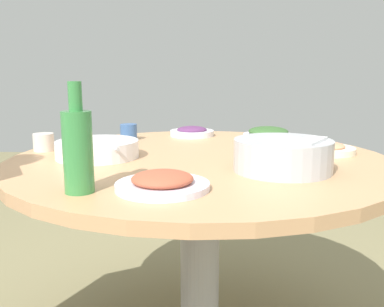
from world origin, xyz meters
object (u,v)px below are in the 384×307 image
(soup_bowl, at_px, (97,149))
(green_bottle, at_px, (78,149))
(rice_bowl, at_px, (283,155))
(tea_cup_far, at_px, (44,142))
(round_dining_table, at_px, (200,192))
(dish_eggplant, at_px, (192,132))
(dish_shrimp, at_px, (325,148))
(dish_greens, at_px, (268,133))
(tea_cup_near, at_px, (129,132))
(dish_stirfry, at_px, (162,182))

(soup_bowl, relative_size, green_bottle, 1.05)
(rice_bowl, xyz_separation_m, tea_cup_far, (0.84, -0.29, -0.02))
(round_dining_table, xyz_separation_m, green_bottle, (0.28, 0.45, 0.24))
(soup_bowl, height_order, dish_eggplant, soup_bowl)
(round_dining_table, relative_size, dish_eggplant, 6.50)
(rice_bowl, xyz_separation_m, green_bottle, (0.53, 0.25, 0.06))
(soup_bowl, distance_m, dish_shrimp, 0.82)
(dish_greens, xyz_separation_m, tea_cup_near, (0.61, 0.07, 0.01))
(tea_cup_far, bearing_deg, dish_shrimp, -179.35)
(soup_bowl, distance_m, dish_stirfry, 0.48)
(dish_shrimp, bearing_deg, soup_bowl, 8.83)
(soup_bowl, distance_m, tea_cup_near, 0.39)
(round_dining_table, height_order, dish_eggplant, dish_eggplant)
(rice_bowl, distance_m, soup_bowl, 0.63)
(rice_bowl, relative_size, tea_cup_near, 4.01)
(rice_bowl, xyz_separation_m, dish_stirfry, (0.33, 0.22, -0.03))
(dish_greens, height_order, tea_cup_near, tea_cup_near)
(dish_eggplant, bearing_deg, round_dining_table, 96.10)
(round_dining_table, relative_size, dish_stirfry, 5.50)
(soup_bowl, xyz_separation_m, dish_stirfry, (-0.27, 0.39, -0.01))
(round_dining_table, height_order, green_bottle, green_bottle)
(rice_bowl, height_order, soup_bowl, rice_bowl)
(dish_shrimp, bearing_deg, dish_stirfry, 43.90)
(round_dining_table, relative_size, dish_greens, 5.93)
(dish_greens, xyz_separation_m, tea_cup_far, (0.88, 0.34, 0.01))
(soup_bowl, bearing_deg, rice_bowl, 163.99)
(dish_greens, bearing_deg, dish_eggplant, -10.38)
(dish_greens, height_order, tea_cup_far, tea_cup_far)
(dish_stirfry, bearing_deg, dish_eggplant, -91.87)
(green_bottle, bearing_deg, rice_bowl, -154.65)
(soup_bowl, bearing_deg, dish_shrimp, -171.17)
(dish_greens, bearing_deg, green_bottle, 57.05)
(rice_bowl, distance_m, dish_eggplant, 0.76)
(rice_bowl, distance_m, tea_cup_near, 0.80)
(rice_bowl, distance_m, dish_stirfry, 0.40)
(soup_bowl, xyz_separation_m, tea_cup_far, (0.23, -0.11, 0.00))
(dish_greens, xyz_separation_m, green_bottle, (0.57, 0.88, 0.09))
(rice_bowl, height_order, green_bottle, green_bottle)
(dish_stirfry, bearing_deg, dish_greens, -113.72)
(round_dining_table, distance_m, rice_bowl, 0.37)
(dish_shrimp, height_order, tea_cup_near, tea_cup_near)
(soup_bowl, distance_m, dish_eggplant, 0.60)
(green_bottle, bearing_deg, round_dining_table, -121.96)
(green_bottle, bearing_deg, dish_stirfry, -169.95)
(dish_greens, distance_m, dish_eggplant, 0.35)
(rice_bowl, relative_size, dish_shrimp, 1.36)
(tea_cup_near, bearing_deg, dish_shrimp, 161.52)
(dish_stirfry, distance_m, dish_shrimp, 0.75)
(dish_eggplant, bearing_deg, tea_cup_near, 26.59)
(soup_bowl, xyz_separation_m, green_bottle, (-0.07, 0.43, 0.08))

